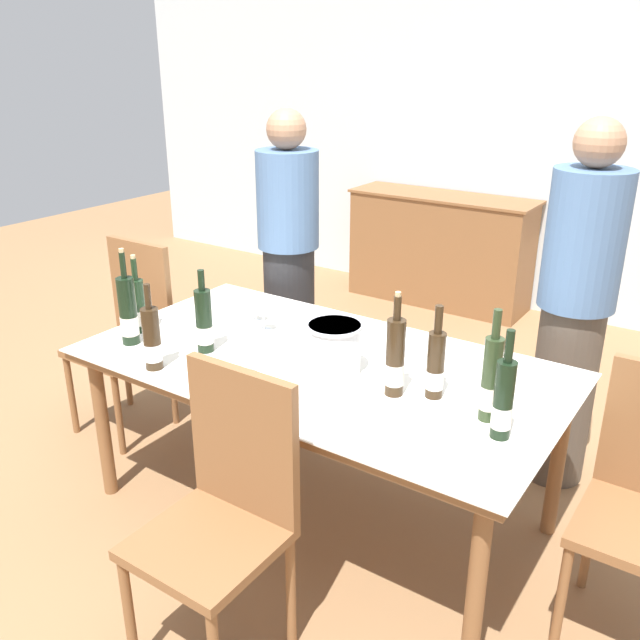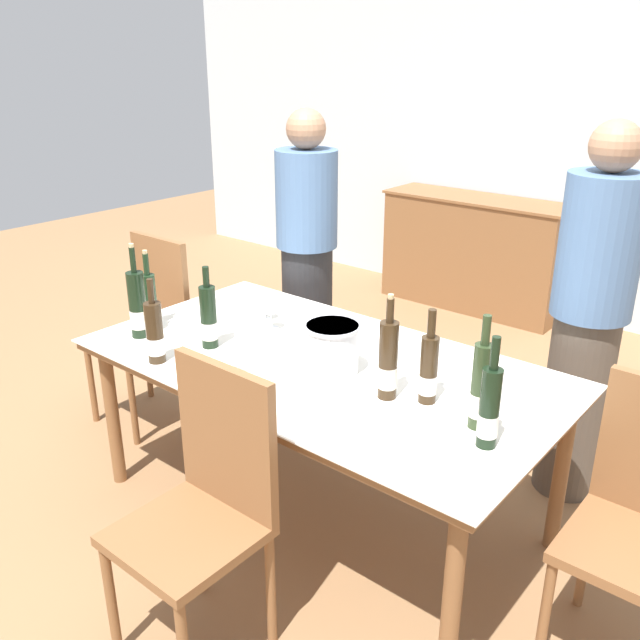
{
  "view_description": "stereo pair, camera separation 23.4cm",
  "coord_description": "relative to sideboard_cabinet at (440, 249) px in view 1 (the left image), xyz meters",
  "views": [
    {
      "loc": [
        1.4,
        -2.05,
        1.9
      ],
      "look_at": [
        0.0,
        0.0,
        0.91
      ],
      "focal_mm": 38.0,
      "sensor_mm": 36.0,
      "label": 1
    },
    {
      "loc": [
        1.59,
        -1.91,
        1.9
      ],
      "look_at": [
        0.0,
        0.0,
        0.91
      ],
      "focal_mm": 38.0,
      "sensor_mm": 36.0,
      "label": 2
    }
  ],
  "objects": [
    {
      "name": "wine_bottle_1",
      "position": [
        1.55,
        -2.92,
        0.43
      ],
      "size": [
        0.07,
        0.07,
        0.38
      ],
      "color": "black",
      "rests_on": "dining_table"
    },
    {
      "name": "ground_plane",
      "position": [
        0.74,
        -2.78,
        -0.44
      ],
      "size": [
        12.0,
        12.0,
        0.0
      ],
      "primitive_type": "plane",
      "color": "olive"
    },
    {
      "name": "dining_table",
      "position": [
        0.74,
        -2.78,
        0.23
      ],
      "size": [
        1.95,
        1.05,
        0.73
      ],
      "color": "brown",
      "rests_on": "ground_plane"
    },
    {
      "name": "back_wall",
      "position": [
        0.74,
        0.29,
        0.96
      ],
      "size": [
        8.0,
        0.1,
        2.8
      ],
      "color": "silver",
      "rests_on": "ground_plane"
    },
    {
      "name": "wine_bottle_0",
      "position": [
        -0.03,
        -3.08,
        0.43
      ],
      "size": [
        0.08,
        0.08,
        0.42
      ],
      "color": "black",
      "rests_on": "dining_table"
    },
    {
      "name": "wine_bottle_4",
      "position": [
        1.47,
        -2.84,
        0.44
      ],
      "size": [
        0.07,
        0.07,
        0.4
      ],
      "color": "#28381E",
      "rests_on": "dining_table"
    },
    {
      "name": "wine_bottle_5",
      "position": [
        0.29,
        -2.96,
        0.42
      ],
      "size": [
        0.07,
        0.07,
        0.35
      ],
      "color": "black",
      "rests_on": "dining_table"
    },
    {
      "name": "wine_glass_0",
      "position": [
        0.69,
        -3.15,
        0.4
      ],
      "size": [
        0.07,
        0.07,
        0.14
      ],
      "color": "white",
      "rests_on": "dining_table"
    },
    {
      "name": "wine_bottle_3",
      "position": [
        1.25,
        -2.79,
        0.42
      ],
      "size": [
        0.07,
        0.07,
        0.35
      ],
      "color": "#332314",
      "rests_on": "dining_table"
    },
    {
      "name": "chair_near_front",
      "position": [
        0.89,
        -3.53,
        0.13
      ],
      "size": [
        0.42,
        0.42,
        0.99
      ],
      "color": "brown",
      "rests_on": "ground_plane"
    },
    {
      "name": "wine_glass_2",
      "position": [
        0.26,
        -2.59,
        0.4
      ],
      "size": [
        0.07,
        0.07,
        0.15
      ],
      "color": "white",
      "rests_on": "dining_table"
    },
    {
      "name": "wine_glass_1",
      "position": [
        0.36,
        -2.66,
        0.4
      ],
      "size": [
        0.07,
        0.07,
        0.15
      ],
      "color": "white",
      "rests_on": "dining_table"
    },
    {
      "name": "ice_bucket",
      "position": [
        0.84,
        -2.82,
        0.4
      ],
      "size": [
        0.22,
        0.22,
        0.2
      ],
      "color": "silver",
      "rests_on": "dining_table"
    },
    {
      "name": "person_guest_left",
      "position": [
        1.5,
        -1.91,
        0.4
      ],
      "size": [
        0.33,
        0.33,
        1.66
      ],
      "color": "#51473D",
      "rests_on": "ground_plane"
    },
    {
      "name": "wine_bottle_2",
      "position": [
        1.12,
        -2.85,
        0.43
      ],
      "size": [
        0.07,
        0.07,
        0.4
      ],
      "color": "#332314",
      "rests_on": "dining_table"
    },
    {
      "name": "wine_bottle_7",
      "position": [
        -0.1,
        -2.97,
        0.41
      ],
      "size": [
        0.07,
        0.07,
        0.35
      ],
      "color": "black",
      "rests_on": "dining_table"
    },
    {
      "name": "sideboard_cabinet",
      "position": [
        0.0,
        0.0,
        0.0
      ],
      "size": [
        1.45,
        0.46,
        0.87
      ],
      "color": "brown",
      "rests_on": "ground_plane"
    },
    {
      "name": "chair_left_end",
      "position": [
        -0.53,
        -2.68,
        0.13
      ],
      "size": [
        0.42,
        0.42,
        0.99
      ],
      "color": "brown",
      "rests_on": "ground_plane"
    },
    {
      "name": "person_host",
      "position": [
        0.01,
        -2.0,
        0.38
      ],
      "size": [
        0.33,
        0.33,
        1.64
      ],
      "color": "#262628",
      "rests_on": "ground_plane"
    },
    {
      "name": "wine_bottle_6",
      "position": [
        0.23,
        -3.2,
        0.42
      ],
      "size": [
        0.07,
        0.07,
        0.35
      ],
      "color": "#332314",
      "rests_on": "dining_table"
    }
  ]
}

